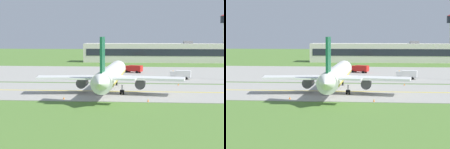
# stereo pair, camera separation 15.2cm
# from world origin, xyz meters

# --- Properties ---
(ground_plane) EXTENTS (500.00, 500.00, 0.00)m
(ground_plane) POSITION_xyz_m (0.00, 0.00, 0.00)
(ground_plane) COLOR #517A33
(taxiway_strip) EXTENTS (240.00, 28.00, 0.10)m
(taxiway_strip) POSITION_xyz_m (0.00, 0.00, 0.05)
(taxiway_strip) COLOR #9E9B93
(taxiway_strip) RESTS_ON ground
(apron_pad) EXTENTS (140.00, 52.00, 0.10)m
(apron_pad) POSITION_xyz_m (10.00, 42.00, 0.05)
(apron_pad) COLOR #9E9B93
(apron_pad) RESTS_ON ground
(taxiway_centreline) EXTENTS (220.00, 0.60, 0.01)m
(taxiway_centreline) POSITION_xyz_m (0.00, 0.00, 0.11)
(taxiway_centreline) COLOR yellow
(taxiway_centreline) RESTS_ON taxiway_strip
(airplane_lead) EXTENTS (32.52, 39.56, 12.70)m
(airplane_lead) POSITION_xyz_m (-0.96, -2.88, 4.13)
(airplane_lead) COLOR white
(airplane_lead) RESTS_ON ground
(service_truck_baggage) EXTENTS (6.27, 3.14, 2.60)m
(service_truck_baggage) POSITION_xyz_m (16.67, 26.10, 1.53)
(service_truck_baggage) COLOR silver
(service_truck_baggage) RESTS_ON ground
(service_truck_fuel) EXTENTS (6.31, 4.32, 2.60)m
(service_truck_fuel) POSITION_xyz_m (2.49, 43.95, 1.53)
(service_truck_fuel) COLOR red
(service_truck_fuel) RESTS_ON ground
(terminal_building) EXTENTS (68.47, 11.33, 9.85)m
(terminal_building) POSITION_xyz_m (12.04, 96.36, 4.34)
(terminal_building) COLOR beige
(terminal_building) RESTS_ON ground
(traffic_cone_near_edge) EXTENTS (0.44, 0.44, 0.60)m
(traffic_cone_near_edge) POSITION_xyz_m (14.97, 11.91, 0.30)
(traffic_cone_near_edge) COLOR orange
(traffic_cone_near_edge) RESTS_ON ground
(traffic_cone_mid_edge) EXTENTS (0.44, 0.44, 0.60)m
(traffic_cone_mid_edge) POSITION_xyz_m (-9.68, -11.94, 0.30)
(traffic_cone_mid_edge) COLOR orange
(traffic_cone_mid_edge) RESTS_ON ground
(traffic_cone_far_edge) EXTENTS (0.44, 0.44, 0.60)m
(traffic_cone_far_edge) POSITION_xyz_m (7.25, -13.35, 0.30)
(traffic_cone_far_edge) COLOR orange
(traffic_cone_far_edge) RESTS_ON ground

